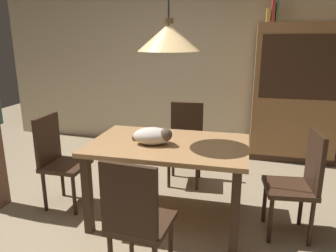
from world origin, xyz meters
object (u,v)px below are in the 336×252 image
chair_right_side (300,180)px  hutch_bookcase (295,96)px  book_yellow_short (268,15)px  cat_sleeping (154,136)px  chair_near_front (136,218)px  chair_far_back (186,139)px  book_green_slim (277,12)px  dining_table (169,154)px  pendant_lamp (169,37)px  chair_left_side (58,157)px  book_red_tall (273,11)px

chair_right_side → hutch_bookcase: bearing=85.1°
book_yellow_short → cat_sleeping: bearing=-115.9°
chair_near_front → chair_far_back: size_ratio=1.00×
chair_far_back → book_green_slim: bearing=48.0°
chair_right_side → chair_near_front: bearing=-142.0°
book_yellow_short → book_green_slim: book_green_slim is taller
chair_far_back → book_yellow_short: (0.87, 1.08, 1.43)m
dining_table → pendant_lamp: 1.01m
chair_far_back → chair_right_side: (1.13, -0.87, 0.00)m
dining_table → pendant_lamp: (0.00, 0.00, 1.01)m
chair_left_side → book_yellow_short: size_ratio=4.65×
cat_sleeping → hutch_bookcase: (1.41, 2.02, 0.06)m
chair_near_front → pendant_lamp: (0.01, 0.88, 1.15)m
pendant_lamp → book_yellow_short: size_ratio=6.50×
book_green_slim → pendant_lamp: bearing=-116.4°
hutch_bookcase → book_green_slim: 1.14m
cat_sleeping → book_red_tall: size_ratio=1.41×
hutch_bookcase → book_yellow_short: (-0.43, 0.00, 1.05)m
chair_left_side → book_red_tall: 3.20m
chair_right_side → pendant_lamp: pendant_lamp is taller
book_green_slim → book_red_tall: bearing=180.0°
chair_right_side → book_green_slim: size_ratio=3.58×
cat_sleeping → pendant_lamp: (0.12, 0.06, 0.84)m
chair_near_front → book_yellow_short: (0.87, 2.84, 1.43)m
chair_right_side → hutch_bookcase: 2.00m
chair_left_side → book_green_slim: size_ratio=3.58×
chair_near_front → book_red_tall: 3.33m
chair_far_back → hutch_bookcase: hutch_bookcase is taller
dining_table → hutch_bookcase: size_ratio=0.76×
chair_left_side → book_yellow_short: bearing=44.5°
dining_table → cat_sleeping: size_ratio=3.54×
chair_left_side → chair_far_back: size_ratio=1.00×
pendant_lamp → book_yellow_short: pendant_lamp is taller
hutch_bookcase → chair_near_front: bearing=-114.6°
cat_sleeping → book_green_slim: (1.09, 2.03, 1.15)m
chair_near_front → chair_right_side: bearing=38.0°
chair_right_side → pendant_lamp: bearing=-179.6°
chair_right_side → book_green_slim: bearing=94.6°
chair_near_front → book_green_slim: bearing=71.0°
chair_near_front → pendant_lamp: 1.45m
chair_left_side → book_yellow_short: 3.14m
chair_near_front → book_red_tall: bearing=71.9°
dining_table → pendant_lamp: size_ratio=1.08×
chair_near_front → hutch_bookcase: (1.30, 2.84, 0.38)m
chair_left_side → book_red_tall: bearing=43.7°
dining_table → chair_right_side: size_ratio=1.51×
pendant_lamp → chair_right_side: bearing=0.4°
chair_left_side → cat_sleeping: (1.01, -0.06, 0.32)m
dining_table → chair_near_front: (-0.01, -0.88, -0.14)m
dining_table → chair_left_side: bearing=180.0°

